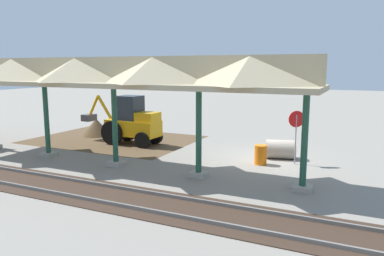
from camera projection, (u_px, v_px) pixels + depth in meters
The scene contains 9 objects.
ground_plane at pixel (262, 159), 18.34m from camera, with size 120.00×120.00×0.00m, color gray.
dirt_work_zone at pixel (114, 139), 23.19m from camera, with size 9.76×7.00×0.01m, color brown.
platform_canopy at pixel (113, 73), 16.45m from camera, with size 17.79×3.20×4.90m.
rail_tracks at pixel (199, 212), 11.60m from camera, with size 60.00×2.58×0.15m.
stop_sign at pixel (296, 126), 17.11m from camera, with size 0.64×0.46×2.49m.
backhoe at pixel (131, 123), 21.68m from camera, with size 5.24×1.77×2.82m.
dirt_mound at pixel (97, 135), 24.57m from camera, with size 3.88×3.88×2.24m, color brown.
concrete_pipe at pixel (280, 149), 18.35m from camera, with size 1.60×1.24×0.92m.
traffic_barrel at pixel (261, 155), 17.26m from camera, with size 0.56×0.56×0.90m, color orange.
Camera 1 is at (-4.49, 17.61, 4.48)m, focal length 35.00 mm.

